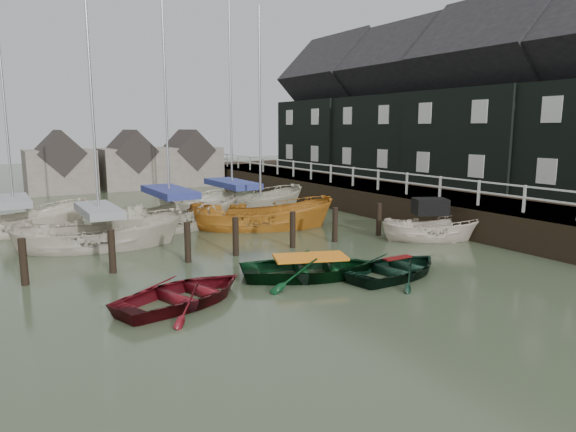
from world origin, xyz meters
TOP-DOWN VIEW (x-y plane):
  - ground at (0.00, 0.00)m, footprint 120.00×120.00m
  - pier at (9.48, 10.00)m, footprint 3.04×32.00m
  - land_strip at (15.00, 10.00)m, footprint 14.00×38.00m
  - quay_houses at (14.99, 8.66)m, footprint 6.52×28.14m
  - mooring_pilings at (-1.11, 3.00)m, footprint 13.72×0.22m
  - far_sheds at (0.83, 26.00)m, footprint 14.00×4.08m
  - rowboat_red at (-4.53, -0.93)m, footprint 4.54×3.85m
  - rowboat_green at (-0.40, -0.63)m, footprint 5.05×4.33m
  - rowboat_dkgreen at (2.00, -1.91)m, footprint 4.19×3.34m
  - motorboat at (6.80, 1.18)m, footprint 4.45×3.36m
  - sailboat_a at (-5.11, 6.84)m, footprint 6.62×3.55m
  - sailboat_b at (-1.61, 9.07)m, footprint 7.80×4.17m
  - sailboat_c at (2.02, 7.14)m, footprint 7.09×5.06m
  - sailboat_d at (2.24, 10.66)m, footprint 7.90×5.02m
  - sailboat_e at (-7.74, 11.43)m, footprint 6.38×2.85m

SIDE VIEW (x-z plane):
  - ground at x=0.00m, z-range 0.00..0.00m
  - land_strip at x=15.00m, z-range -0.75..0.75m
  - rowboat_red at x=-4.53m, z-range -0.40..0.40m
  - rowboat_green at x=-0.40m, z-range -0.44..0.44m
  - rowboat_dkgreen at x=2.00m, z-range -0.39..0.39m
  - sailboat_c at x=2.02m, z-range -5.49..5.51m
  - sailboat_b at x=-1.61m, z-range -5.95..6.07m
  - sailboat_e at x=-7.74m, z-range -4.69..4.81m
  - sailboat_d at x=2.24m, z-range -6.55..6.67m
  - sailboat_a at x=-5.11m, z-range -5.43..5.55m
  - motorboat at x=6.80m, z-range -1.15..1.35m
  - mooring_pilings at x=-1.11m, z-range -0.40..1.40m
  - pier at x=9.48m, z-range -0.64..2.06m
  - far_sheds at x=0.83m, z-range -0.34..4.06m
  - quay_houses at x=14.99m, z-range 0.68..10.68m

